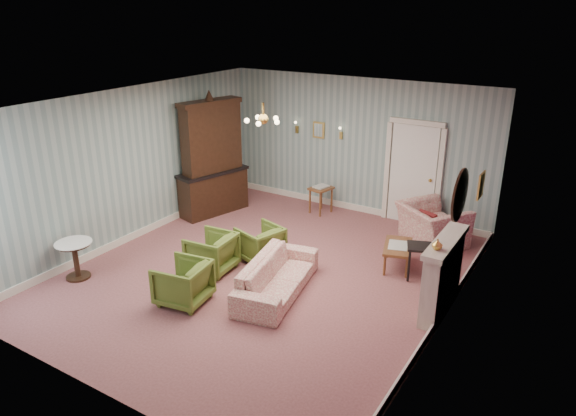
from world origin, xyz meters
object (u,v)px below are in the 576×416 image
Objects in this scene: side_table_black at (418,262)px; sofa_chintz at (277,271)px; fireplace at (442,275)px; coffee_table at (397,256)px; olive_chair_c at (260,242)px; dresser at (212,155)px; pedestal_table at (76,260)px; olive_chair_b at (212,251)px; olive_chair_a at (183,281)px; wingback_chair at (433,218)px.

sofa_chintz is at bearing -137.02° from side_table_black.
fireplace is 1.48m from coffee_table.
olive_chair_c is at bearing -179.62° from fireplace.
pedestal_table is (-0.05, -3.55, -0.98)m from dresser.
side_table_black is at bearing -23.62° from coffee_table.
olive_chair_b is 1.05× the size of olive_chair_c.
sofa_chintz reaches higher than side_table_black.
olive_chair_c is at bearing 142.80° from olive_chair_b.
fireplace is at bearing 21.77° from pedestal_table.
coffee_table is (1.31, 1.82, -0.17)m from sofa_chintz.
fireplace is 2.35× the size of side_table_black.
sofa_chintz is (1.36, -0.05, 0.02)m from olive_chair_b.
olive_chair_b is 1.23× the size of side_table_black.
wingback_chair is at bearing 139.58° from olive_chair_a.
dresser reaches higher than olive_chair_c.
sofa_chintz reaches higher than olive_chair_c.
sofa_chintz is 2.39m from side_table_black.
olive_chair_b is at bearing -36.70° from dresser.
wingback_chair is at bearing 132.13° from olive_chair_b.
olive_chair_a is 4.85m from wingback_chair.
side_table_black is at bearing 31.46° from pedestal_table.
olive_chair_a is 0.64× the size of wingback_chair.
olive_chair_c is 2.74m from side_table_black.
coffee_table is at bearing 136.76° from fireplace.
dresser is at bearing 89.13° from pedestal_table.
sofa_chintz is at bearing 82.82° from olive_chair_b.
olive_chair_b is at bearing 76.55° from sofa_chintz.
coffee_table is 0.48m from side_table_black.
coffee_table is at bearing 156.38° from side_table_black.
wingback_chair is 4.71m from dresser.
coffee_table is (4.36, -0.39, -1.09)m from dresser.
coffee_table is (2.19, 1.00, -0.14)m from olive_chair_c.
coffee_table is at bearing 131.32° from olive_chair_a.
olive_chair_a is at bearing 11.12° from olive_chair_c.
wingback_chair is 1.41× the size of coffee_table.
olive_chair_b is 2.89m from dresser.
olive_chair_a is 0.90× the size of coffee_table.
side_table_black is 0.91× the size of pedestal_table.
fireplace reaches higher than olive_chair_c.
side_table_black is at bearing 8.24° from dresser.
wingback_chair is at bearing -36.85° from sofa_chintz.
olive_chair_a is 1.13× the size of pedestal_table.
sofa_chintz is 3.87m from dresser.
olive_chair_b is (-0.30, 1.05, -0.00)m from olive_chair_a.
sofa_chintz is at bearing -160.39° from fireplace.
side_table_black is at bearing 127.53° from fireplace.
wingback_chair is 1.35m from coffee_table.
side_table_black is at bearing 123.93° from olive_chair_c.
olive_chair_c is 0.86× the size of coffee_table.
olive_chair_b is 4.20m from wingback_chair.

